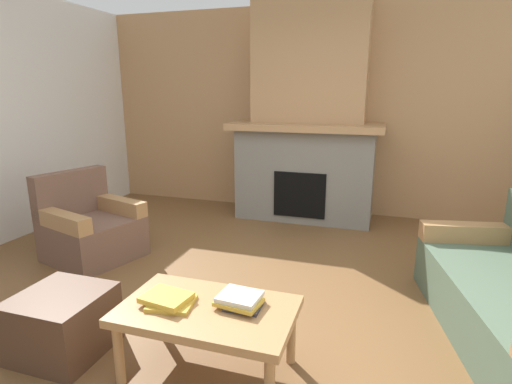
# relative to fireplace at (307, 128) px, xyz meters

# --- Properties ---
(ground) EXTENTS (9.00, 9.00, 0.00)m
(ground) POSITION_rel_fireplace_xyz_m (0.00, -2.62, -1.16)
(ground) COLOR brown
(wall_back_wood_panel) EXTENTS (6.00, 0.12, 2.70)m
(wall_back_wood_panel) POSITION_rel_fireplace_xyz_m (0.00, 0.38, 0.19)
(wall_back_wood_panel) COLOR tan
(wall_back_wood_panel) RESTS_ON ground
(fireplace) EXTENTS (1.90, 0.82, 2.70)m
(fireplace) POSITION_rel_fireplace_xyz_m (0.00, 0.00, 0.00)
(fireplace) COLOR gray
(fireplace) RESTS_ON ground
(armchair) EXTENTS (0.94, 0.94, 0.85)m
(armchair) POSITION_rel_fireplace_xyz_m (-1.78, -2.01, -0.87)
(armchair) COLOR brown
(armchair) RESTS_ON ground
(coffee_table) EXTENTS (1.00, 0.60, 0.43)m
(coffee_table) POSITION_rel_fireplace_xyz_m (0.06, -3.24, -0.79)
(coffee_table) COLOR #A87A4C
(coffee_table) RESTS_ON ground
(ottoman) EXTENTS (0.52, 0.52, 0.40)m
(ottoman) POSITION_rel_fireplace_xyz_m (-0.90, -3.33, -0.96)
(ottoman) COLOR #4C3323
(ottoman) RESTS_ON ground
(book_stack_near_edge) EXTENTS (0.32, 0.25, 0.06)m
(book_stack_near_edge) POSITION_rel_fireplace_xyz_m (-0.17, -3.27, -0.71)
(book_stack_near_edge) COLOR gold
(book_stack_near_edge) RESTS_ON coffee_table
(book_stack_center) EXTENTS (0.27, 0.24, 0.07)m
(book_stack_center) POSITION_rel_fireplace_xyz_m (0.24, -3.17, -0.70)
(book_stack_center) COLOR #2D2D33
(book_stack_center) RESTS_ON coffee_table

